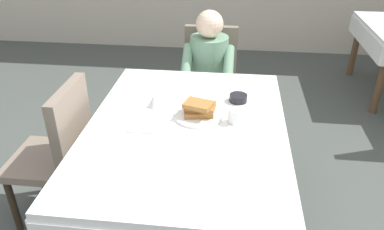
# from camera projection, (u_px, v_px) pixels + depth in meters

# --- Properties ---
(ground_plane) EXTENTS (14.00, 14.00, 0.00)m
(ground_plane) POSITION_uv_depth(u_px,v_px,m) (187.00, 222.00, 2.46)
(ground_plane) COLOR #474C47
(dining_table_main) EXTENTS (1.12, 1.52, 0.74)m
(dining_table_main) POSITION_uv_depth(u_px,v_px,m) (186.00, 139.00, 2.14)
(dining_table_main) COLOR white
(dining_table_main) RESTS_ON ground
(chair_diner) EXTENTS (0.44, 0.45, 0.93)m
(chair_diner) POSITION_uv_depth(u_px,v_px,m) (210.00, 76.00, 3.20)
(chair_diner) COLOR #7A6B5B
(chair_diner) RESTS_ON ground
(diner_person) EXTENTS (0.40, 0.43, 1.12)m
(diner_person) POSITION_uv_depth(u_px,v_px,m) (208.00, 68.00, 3.00)
(diner_person) COLOR gray
(diner_person) RESTS_ON ground
(chair_left_side) EXTENTS (0.45, 0.44, 0.93)m
(chair_left_side) POSITION_uv_depth(u_px,v_px,m) (60.00, 147.00, 2.28)
(chair_left_side) COLOR #7A6B5B
(chair_left_side) RESTS_ON ground
(plate_breakfast) EXTENTS (0.28, 0.28, 0.02)m
(plate_breakfast) POSITION_uv_depth(u_px,v_px,m) (198.00, 116.00, 2.17)
(plate_breakfast) COLOR white
(plate_breakfast) RESTS_ON dining_table_main
(breakfast_stack) EXTENTS (0.19, 0.17, 0.08)m
(breakfast_stack) POSITION_uv_depth(u_px,v_px,m) (199.00, 108.00, 2.15)
(breakfast_stack) COLOR #A36B33
(breakfast_stack) RESTS_ON plate_breakfast
(cup_coffee) EXTENTS (0.11, 0.08, 0.08)m
(cup_coffee) POSITION_uv_depth(u_px,v_px,m) (235.00, 116.00, 2.10)
(cup_coffee) COLOR white
(cup_coffee) RESTS_ON dining_table_main
(bowl_butter) EXTENTS (0.11, 0.11, 0.04)m
(bowl_butter) POSITION_uv_depth(u_px,v_px,m) (238.00, 98.00, 2.33)
(bowl_butter) COLOR black
(bowl_butter) RESTS_ON dining_table_main
(syrup_pitcher) EXTENTS (0.08, 0.08, 0.07)m
(syrup_pitcher) POSITION_uv_depth(u_px,v_px,m) (154.00, 101.00, 2.27)
(syrup_pitcher) COLOR silver
(syrup_pitcher) RESTS_ON dining_table_main
(fork_left_of_plate) EXTENTS (0.04, 0.18, 0.00)m
(fork_left_of_plate) POSITION_uv_depth(u_px,v_px,m) (165.00, 116.00, 2.18)
(fork_left_of_plate) COLOR silver
(fork_left_of_plate) RESTS_ON dining_table_main
(knife_right_of_plate) EXTENTS (0.04, 0.20, 0.00)m
(knife_right_of_plate) POSITION_uv_depth(u_px,v_px,m) (231.00, 120.00, 2.14)
(knife_right_of_plate) COLOR silver
(knife_right_of_plate) RESTS_ON dining_table_main
(spoon_near_edge) EXTENTS (0.15, 0.04, 0.00)m
(spoon_near_edge) POSITION_uv_depth(u_px,v_px,m) (186.00, 147.00, 1.90)
(spoon_near_edge) COLOR silver
(spoon_near_edge) RESTS_ON dining_table_main
(napkin_folded) EXTENTS (0.17, 0.12, 0.01)m
(napkin_folded) POSITION_uv_depth(u_px,v_px,m) (144.00, 127.00, 2.07)
(napkin_folded) COLOR white
(napkin_folded) RESTS_ON dining_table_main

